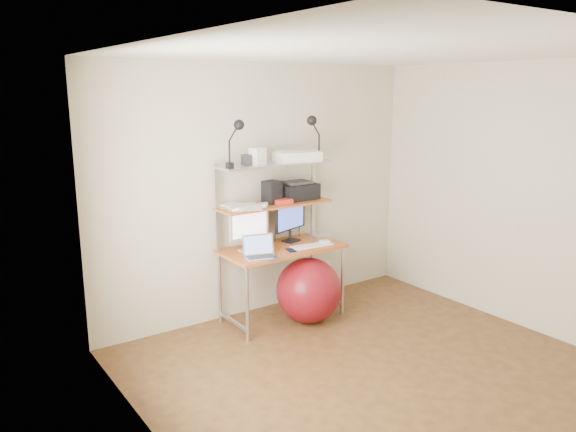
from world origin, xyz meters
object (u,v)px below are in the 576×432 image
monitor_black (290,219)px  printer (298,191)px  laptop (259,252)px  exercise_ball (309,290)px  monitor_silver (249,224)px

monitor_black → printer: size_ratio=1.17×
laptop → exercise_ball: (0.53, -0.06, -0.46)m
laptop → exercise_ball: 0.70m
monitor_silver → printer: bearing=4.9°
printer → exercise_ball: size_ratio=0.61×
printer → laptop: bearing=-154.6°
laptop → printer: size_ratio=0.87×
monitor_black → exercise_ball: monitor_black is taller
monitor_black → printer: printer is taller
printer → exercise_ball: (-0.14, -0.39, -0.92)m
monitor_silver → monitor_black: 0.52m
monitor_silver → printer: 0.69m
monitor_silver → laptop: (-0.04, -0.24, -0.21)m
laptop → printer: printer is taller
exercise_ball → monitor_black: bearing=86.1°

